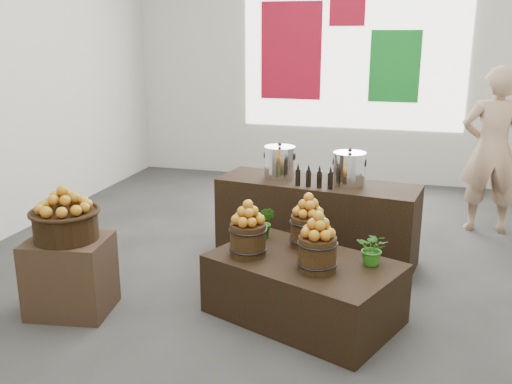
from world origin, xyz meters
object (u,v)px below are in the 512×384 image
(crate, at_px, (70,275))
(wicker_basket, at_px, (66,226))
(stock_pot_left, at_px, (280,163))
(stock_pot_center, at_px, (349,170))
(display_table, at_px, (303,289))
(counter, at_px, (316,221))
(shopper, at_px, (492,150))

(crate, bearing_deg, wicker_basket, 0.00)
(crate, relative_size, stock_pot_left, 2.08)
(stock_pot_left, bearing_deg, stock_pot_center, -8.52)
(display_table, bearing_deg, counter, 117.95)
(counter, bearing_deg, stock_pot_left, -180.00)
(crate, height_order, counter, counter)
(counter, height_order, stock_pot_center, stock_pot_center)
(counter, xyz_separation_m, stock_pot_center, (0.30, -0.05, 0.54))
(wicker_basket, distance_m, shopper, 4.51)
(wicker_basket, height_order, display_table, wicker_basket)
(stock_pot_left, relative_size, stock_pot_center, 1.00)
(wicker_basket, xyz_separation_m, stock_pot_center, (2.00, 1.57, 0.21))
(wicker_basket, relative_size, stock_pot_center, 1.66)
(counter, bearing_deg, shopper, 46.78)
(shopper, bearing_deg, stock_pot_left, 26.70)
(display_table, distance_m, counter, 1.24)
(display_table, bearing_deg, crate, -144.98)
(counter, bearing_deg, display_table, -76.32)
(stock_pot_left, height_order, stock_pot_center, same)
(stock_pot_center, bearing_deg, counter, 171.48)
(crate, height_order, stock_pot_left, stock_pot_left)
(crate, height_order, stock_pot_center, stock_pot_center)
(display_table, height_order, shopper, shopper)
(counter, height_order, shopper, shopper)
(counter, relative_size, stock_pot_center, 6.47)
(wicker_basket, xyz_separation_m, shopper, (3.40, 2.96, 0.19))
(wicker_basket, relative_size, stock_pot_left, 1.66)
(wicker_basket, relative_size, counter, 0.26)
(stock_pot_center, bearing_deg, stock_pot_left, 171.48)
(counter, bearing_deg, wicker_basket, -127.83)
(crate, xyz_separation_m, stock_pot_left, (1.31, 1.68, 0.62))
(wicker_basket, bearing_deg, crate, 0.00)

